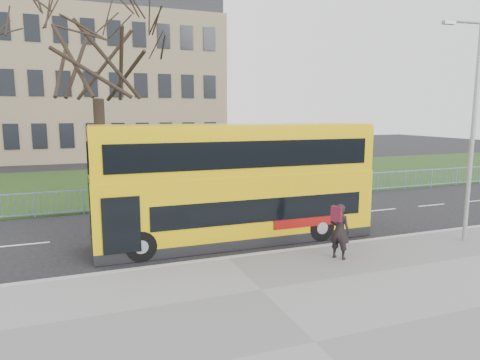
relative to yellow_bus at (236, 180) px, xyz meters
The scene contains 10 objects.
ground 2.42m from the yellow_bus, 158.94° to the right, with size 120.00×120.00×0.00m, color black.
pavement 7.51m from the yellow_bus, 98.00° to the right, with size 80.00×10.50×0.12m, color slate.
kerb 3.03m from the yellow_bus, 117.39° to the right, with size 80.00×0.20×0.14m, color #9B9B9D.
grass_verge 14.11m from the yellow_bus, 94.13° to the left, with size 80.00×15.40×0.08m, color #1C3312.
guard_railing 6.50m from the yellow_bus, 99.17° to the left, with size 40.00×0.12×1.10m, color #6C8BC1, non-canonical shape.
bare_tree 11.16m from the yellow_bus, 112.61° to the left, with size 8.56×8.56×12.22m, color black, non-canonical shape.
civic_building 35.46m from the yellow_bus, 99.84° to the left, with size 30.00×15.00×14.00m, color #837353.
yellow_bus is the anchor object (origin of this frame).
pedestrian 4.03m from the yellow_bus, 56.30° to the right, with size 0.62×0.40×1.69m, color black.
street_lamp 8.02m from the yellow_bus, 24.06° to the right, with size 1.53×0.30×7.24m.
Camera 1 is at (-4.05, -13.40, 4.48)m, focal length 32.00 mm.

